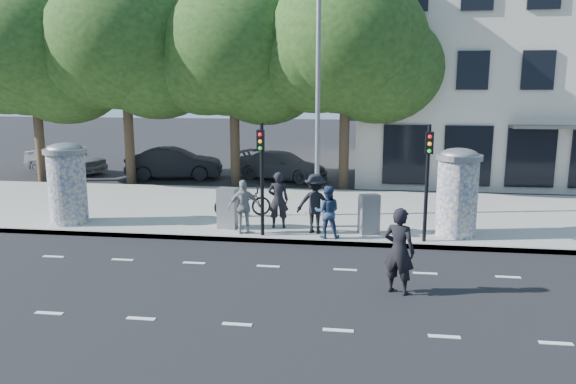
# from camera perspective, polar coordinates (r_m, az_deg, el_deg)

# --- Properties ---
(ground) EXTENTS (120.00, 120.00, 0.00)m
(ground) POSITION_cam_1_polar(r_m,az_deg,el_deg) (13.46, -3.05, -9.45)
(ground) COLOR black
(ground) RESTS_ON ground
(sidewalk) EXTENTS (40.00, 8.00, 0.15)m
(sidewalk) POSITION_cam_1_polar(r_m,az_deg,el_deg) (20.54, 0.90, -1.96)
(sidewalk) COLOR gray
(sidewalk) RESTS_ON ground
(curb) EXTENTS (40.00, 0.10, 0.16)m
(curb) POSITION_cam_1_polar(r_m,az_deg,el_deg) (16.76, -0.76, -4.99)
(curb) COLOR slate
(curb) RESTS_ON ground
(lane_dash_near) EXTENTS (32.00, 0.12, 0.01)m
(lane_dash_near) POSITION_cam_1_polar(r_m,az_deg,el_deg) (11.47, -5.19, -13.25)
(lane_dash_near) COLOR silver
(lane_dash_near) RESTS_ON ground
(lane_dash_far) EXTENTS (32.00, 0.12, 0.01)m
(lane_dash_far) POSITION_cam_1_polar(r_m,az_deg,el_deg) (14.75, -2.02, -7.55)
(lane_dash_far) COLOR silver
(lane_dash_far) RESTS_ON ground
(ad_column_left) EXTENTS (1.36, 1.36, 2.65)m
(ad_column_left) POSITION_cam_1_polar(r_m,az_deg,el_deg) (19.68, -21.53, 1.02)
(ad_column_left) COLOR beige
(ad_column_left) RESTS_ON sidewalk
(ad_column_right) EXTENTS (1.36, 1.36, 2.65)m
(ad_column_right) POSITION_cam_1_polar(r_m,az_deg,el_deg) (17.58, 16.83, 0.20)
(ad_column_right) COLOR beige
(ad_column_right) RESTS_ON sidewalk
(traffic_pole_near) EXTENTS (0.22, 0.31, 3.40)m
(traffic_pole_near) POSITION_cam_1_polar(r_m,az_deg,el_deg) (16.63, -2.70, 2.48)
(traffic_pole_near) COLOR black
(traffic_pole_near) RESTS_ON sidewalk
(traffic_pole_far) EXTENTS (0.22, 0.31, 3.40)m
(traffic_pole_far) POSITION_cam_1_polar(r_m,az_deg,el_deg) (16.44, 13.99, 2.07)
(traffic_pole_far) COLOR black
(traffic_pole_far) RESTS_ON sidewalk
(street_lamp) EXTENTS (0.25, 0.93, 8.00)m
(street_lamp) POSITION_cam_1_polar(r_m,az_deg,el_deg) (19.07, 3.05, 11.32)
(street_lamp) COLOR slate
(street_lamp) RESTS_ON sidewalk
(tree_far_left) EXTENTS (7.20, 7.20, 9.26)m
(tree_far_left) POSITION_cam_1_polar(r_m,az_deg,el_deg) (29.30, -24.57, 13.02)
(tree_far_left) COLOR #38281C
(tree_far_left) RESTS_ON ground
(tree_mid_left) EXTENTS (7.20, 7.20, 9.57)m
(tree_mid_left) POSITION_cam_1_polar(r_m,az_deg,el_deg) (27.22, -16.33, 14.43)
(tree_mid_left) COLOR #38281C
(tree_mid_left) RESTS_ON ground
(tree_near_left) EXTENTS (6.80, 6.80, 8.97)m
(tree_near_left) POSITION_cam_1_polar(r_m,az_deg,el_deg) (25.79, -5.58, 14.05)
(tree_near_left) COLOR #38281C
(tree_near_left) RESTS_ON ground
(tree_center) EXTENTS (7.00, 7.00, 9.30)m
(tree_center) POSITION_cam_1_polar(r_m,az_deg,el_deg) (24.73, 5.92, 14.75)
(tree_center) COLOR #38281C
(tree_center) RESTS_ON ground
(building) EXTENTS (20.30, 15.85, 12.00)m
(building) POSITION_cam_1_polar(r_m,az_deg,el_deg) (33.76, 24.96, 12.27)
(building) COLOR beige
(building) RESTS_ON ground
(ped_b) EXTENTS (0.71, 0.51, 1.80)m
(ped_b) POSITION_cam_1_polar(r_m,az_deg,el_deg) (17.78, -1.00, -0.80)
(ped_b) COLOR black
(ped_b) RESTS_ON sidewalk
(ped_c) EXTENTS (0.79, 0.63, 1.58)m
(ped_c) POSITION_cam_1_polar(r_m,az_deg,el_deg) (16.68, 4.02, -2.02)
(ped_c) COLOR navy
(ped_c) RESTS_ON sidewalk
(ped_d) EXTENTS (1.25, 0.80, 1.83)m
(ped_d) POSITION_cam_1_polar(r_m,az_deg,el_deg) (17.21, 2.80, -1.17)
(ped_d) COLOR black
(ped_d) RESTS_ON sidewalk
(ped_e) EXTENTS (1.10, 0.85, 1.66)m
(ped_e) POSITION_cam_1_polar(r_m,az_deg,el_deg) (17.16, -4.51, -1.51)
(ped_e) COLOR gray
(ped_e) RESTS_ON sidewalk
(man_road) EXTENTS (0.86, 0.74, 1.99)m
(man_road) POSITION_cam_1_polar(r_m,az_deg,el_deg) (12.92, 11.21, -5.88)
(man_road) COLOR black
(man_road) RESTS_ON ground
(bicycle) EXTENTS (1.26, 2.08, 1.03)m
(bicycle) POSITION_cam_1_polar(r_m,az_deg,el_deg) (19.43, -4.65, -0.97)
(bicycle) COLOR black
(bicycle) RESTS_ON sidewalk
(cabinet_left) EXTENTS (0.68, 0.54, 1.29)m
(cabinet_left) POSITION_cam_1_polar(r_m,az_deg,el_deg) (17.89, -6.12, -1.64)
(cabinet_left) COLOR gray
(cabinet_left) RESTS_ON sidewalk
(cabinet_right) EXTENTS (0.69, 0.60, 1.21)m
(cabinet_right) POSITION_cam_1_polar(r_m,az_deg,el_deg) (17.33, 8.22, -2.23)
(cabinet_right) COLOR slate
(cabinet_right) RESTS_ON sidewalk
(car_left) EXTENTS (3.10, 4.91, 1.56)m
(car_left) POSITION_cam_1_polar(r_m,az_deg,el_deg) (31.66, -21.68, 3.18)
(car_left) COLOR slate
(car_left) RESTS_ON ground
(car_mid) EXTENTS (2.44, 4.85, 1.53)m
(car_mid) POSITION_cam_1_polar(r_m,az_deg,el_deg) (28.37, -11.46, 2.88)
(car_mid) COLOR black
(car_mid) RESTS_ON ground
(car_right) EXTENTS (3.51, 5.04, 1.36)m
(car_right) POSITION_cam_1_polar(r_m,az_deg,el_deg) (27.68, -0.60, 2.72)
(car_right) COLOR #515258
(car_right) RESTS_ON ground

